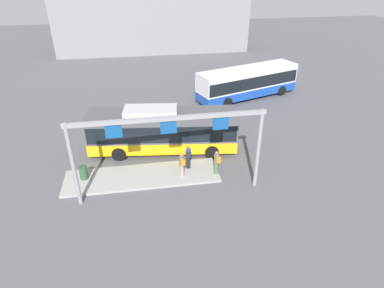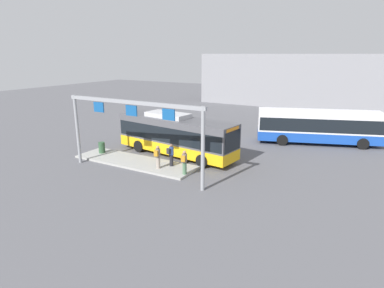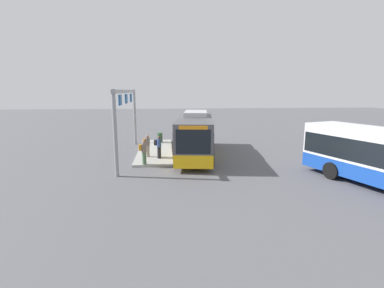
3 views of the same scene
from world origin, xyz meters
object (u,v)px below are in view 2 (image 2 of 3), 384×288
object	(u,v)px
person_waiting_mid	(158,156)
person_boarding	(184,162)
person_waiting_near	(171,154)
bus_main	(176,134)
trash_bin	(102,148)
bus_background_left	(318,125)

from	to	relation	value
person_waiting_mid	person_boarding	bearing A→B (deg)	-98.38
person_waiting_near	person_boarding	bearing A→B (deg)	-104.25
bus_main	person_waiting_near	distance (m)	3.29
bus_main	person_boarding	bearing A→B (deg)	-43.62
person_boarding	bus_main	bearing A→B (deg)	27.72
person_waiting_near	person_waiting_mid	xyz separation A→B (m)	(-0.55, -0.88, 0.00)
bus_main	person_waiting_mid	distance (m)	3.92
trash_bin	person_waiting_near	bearing A→B (deg)	0.64
bus_background_left	person_waiting_near	size ratio (longest dim) A/B	6.63
bus_main	bus_background_left	distance (m)	13.45
bus_background_left	trash_bin	distance (m)	19.47
bus_background_left	person_boarding	size ratio (longest dim) A/B	6.63
person_boarding	person_waiting_mid	xyz separation A→B (m)	(-2.26, 0.09, 0.00)
bus_background_left	bus_main	bearing A→B (deg)	-154.17
bus_background_left	person_waiting_near	distance (m)	14.80
bus_background_left	trash_bin	xyz separation A→B (m)	(-14.93, -12.44, -1.17)
bus_main	person_boarding	world-z (taller)	bus_main
bus_background_left	trash_bin	size ratio (longest dim) A/B	12.30
person_boarding	person_waiting_near	distance (m)	1.96
person_boarding	trash_bin	world-z (taller)	person_boarding
bus_main	person_waiting_mid	bearing A→B (deg)	-69.79
trash_bin	bus_main	bearing A→B (deg)	28.66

